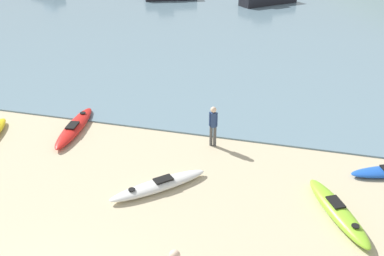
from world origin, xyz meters
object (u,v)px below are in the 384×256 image
person_near_waterline (213,124)px  kayak_on_sand_2 (159,185)px  kayak_on_sand_3 (74,127)px  kayak_on_sand_1 (338,211)px

person_near_waterline → kayak_on_sand_2: bearing=-108.0°
kayak_on_sand_2 → kayak_on_sand_3: (-4.49, 2.92, 0.01)m
kayak_on_sand_3 → person_near_waterline: size_ratio=2.31×
kayak_on_sand_2 → person_near_waterline: size_ratio=1.76×
kayak_on_sand_2 → kayak_on_sand_3: kayak_on_sand_3 is taller
kayak_on_sand_3 → person_near_waterline: 5.58m
kayak_on_sand_1 → kayak_on_sand_2: 5.41m
kayak_on_sand_2 → kayak_on_sand_3: bearing=146.9°
kayak_on_sand_2 → kayak_on_sand_1: bearing=0.5°
kayak_on_sand_1 → kayak_on_sand_3: bearing=163.8°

